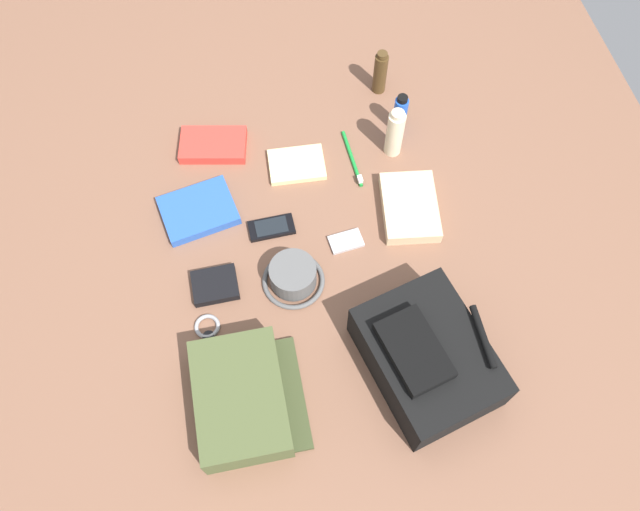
{
  "coord_description": "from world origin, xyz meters",
  "views": [
    {
      "loc": [
        0.7,
        -0.15,
        1.44
      ],
      "look_at": [
        0.0,
        0.0,
        0.04
      ],
      "focal_mm": 35.91,
      "sensor_mm": 36.0,
      "label": 1
    }
  ],
  "objects_px": {
    "backpack": "(427,357)",
    "bucket_hat": "(293,276)",
    "deodorant_spray": "(400,114)",
    "folded_towel": "(410,207)",
    "cologne_bottle": "(380,73)",
    "wristwatch": "(207,328)",
    "lotion_bottle": "(395,133)",
    "notepad": "(297,165)",
    "toothbrush": "(353,161)",
    "cell_phone": "(272,228)",
    "toiletry_pouch": "(243,399)",
    "paperback_novel": "(213,145)",
    "travel_guidebook": "(199,211)",
    "media_player": "(346,241)",
    "wallet": "(215,285)"
  },
  "relations": [
    {
      "from": "backpack",
      "to": "bucket_hat",
      "type": "bearing_deg",
      "value": -137.48
    },
    {
      "from": "deodorant_spray",
      "to": "folded_towel",
      "type": "relative_size",
      "value": 0.64
    },
    {
      "from": "cologne_bottle",
      "to": "wristwatch",
      "type": "xyz_separation_m",
      "value": [
        0.63,
        -0.59,
        -0.06
      ]
    },
    {
      "from": "cologne_bottle",
      "to": "lotion_bottle",
      "type": "distance_m",
      "value": 0.22
    },
    {
      "from": "bucket_hat",
      "to": "notepad",
      "type": "xyz_separation_m",
      "value": [
        -0.34,
        0.08,
        -0.02
      ]
    },
    {
      "from": "deodorant_spray",
      "to": "toothbrush",
      "type": "xyz_separation_m",
      "value": [
        0.09,
        -0.15,
        -0.05
      ]
    },
    {
      "from": "cell_phone",
      "to": "folded_towel",
      "type": "distance_m",
      "value": 0.36
    },
    {
      "from": "folded_towel",
      "to": "toiletry_pouch",
      "type": "bearing_deg",
      "value": -50.63
    },
    {
      "from": "bucket_hat",
      "to": "paperback_novel",
      "type": "xyz_separation_m",
      "value": [
        -0.45,
        -0.14,
        -0.02
      ]
    },
    {
      "from": "wristwatch",
      "to": "toothbrush",
      "type": "relative_size",
      "value": 0.38
    },
    {
      "from": "bucket_hat",
      "to": "notepad",
      "type": "relative_size",
      "value": 1.04
    },
    {
      "from": "bucket_hat",
      "to": "toothbrush",
      "type": "relative_size",
      "value": 0.84
    },
    {
      "from": "toiletry_pouch",
      "to": "folded_towel",
      "type": "distance_m",
      "value": 0.65
    },
    {
      "from": "bucket_hat",
      "to": "toiletry_pouch",
      "type": "bearing_deg",
      "value": -31.22
    },
    {
      "from": "cologne_bottle",
      "to": "paperback_novel",
      "type": "bearing_deg",
      "value": -77.79
    },
    {
      "from": "backpack",
      "to": "travel_guidebook",
      "type": "bearing_deg",
      "value": -138.78
    },
    {
      "from": "cologne_bottle",
      "to": "folded_towel",
      "type": "bearing_deg",
      "value": -3.44
    },
    {
      "from": "cell_phone",
      "to": "wristwatch",
      "type": "height_order",
      "value": "cell_phone"
    },
    {
      "from": "backpack",
      "to": "toothbrush",
      "type": "relative_size",
      "value": 1.99
    },
    {
      "from": "notepad",
      "to": "backpack",
      "type": "bearing_deg",
      "value": 20.01
    },
    {
      "from": "deodorant_spray",
      "to": "toiletry_pouch",
      "type": "bearing_deg",
      "value": -38.68
    },
    {
      "from": "travel_guidebook",
      "to": "wristwatch",
      "type": "height_order",
      "value": "travel_guidebook"
    },
    {
      "from": "media_player",
      "to": "wristwatch",
      "type": "relative_size",
      "value": 1.25
    },
    {
      "from": "travel_guidebook",
      "to": "deodorant_spray",
      "type": "bearing_deg",
      "value": 105.42
    },
    {
      "from": "backpack",
      "to": "deodorant_spray",
      "type": "bearing_deg",
      "value": 169.52
    },
    {
      "from": "travel_guidebook",
      "to": "cell_phone",
      "type": "height_order",
      "value": "travel_guidebook"
    },
    {
      "from": "paperback_novel",
      "to": "wristwatch",
      "type": "xyz_separation_m",
      "value": [
        0.52,
        -0.09,
        -0.01
      ]
    },
    {
      "from": "bucket_hat",
      "to": "media_player",
      "type": "bearing_deg",
      "value": 117.94
    },
    {
      "from": "cell_phone",
      "to": "notepad",
      "type": "bearing_deg",
      "value": 150.01
    },
    {
      "from": "toothbrush",
      "to": "deodorant_spray",
      "type": "bearing_deg",
      "value": 120.48
    },
    {
      "from": "paperback_novel",
      "to": "travel_guidebook",
      "type": "distance_m",
      "value": 0.21
    },
    {
      "from": "paperback_novel",
      "to": "notepad",
      "type": "distance_m",
      "value": 0.24
    },
    {
      "from": "media_player",
      "to": "bucket_hat",
      "type": "bearing_deg",
      "value": -62.06
    },
    {
      "from": "deodorant_spray",
      "to": "paperback_novel",
      "type": "bearing_deg",
      "value": -94.4
    },
    {
      "from": "bucket_hat",
      "to": "folded_towel",
      "type": "height_order",
      "value": "bucket_hat"
    },
    {
      "from": "cologne_bottle",
      "to": "deodorant_spray",
      "type": "height_order",
      "value": "cologne_bottle"
    },
    {
      "from": "bucket_hat",
      "to": "cologne_bottle",
      "type": "relative_size",
      "value": 1.08
    },
    {
      "from": "bucket_hat",
      "to": "notepad",
      "type": "height_order",
      "value": "bucket_hat"
    },
    {
      "from": "toiletry_pouch",
      "to": "folded_towel",
      "type": "xyz_separation_m",
      "value": [
        -0.41,
        0.5,
        -0.03
      ]
    },
    {
      "from": "wristwatch",
      "to": "folded_towel",
      "type": "height_order",
      "value": "folded_towel"
    },
    {
      "from": "lotion_bottle",
      "to": "notepad",
      "type": "bearing_deg",
      "value": -90.64
    },
    {
      "from": "backpack",
      "to": "bucket_hat",
      "type": "relative_size",
      "value": 2.37
    },
    {
      "from": "lotion_bottle",
      "to": "wallet",
      "type": "bearing_deg",
      "value": -59.92
    },
    {
      "from": "backpack",
      "to": "toothbrush",
      "type": "distance_m",
      "value": 0.6
    },
    {
      "from": "deodorant_spray",
      "to": "bucket_hat",
      "type": "bearing_deg",
      "value": -43.0
    },
    {
      "from": "toothbrush",
      "to": "bucket_hat",
      "type": "bearing_deg",
      "value": -35.68
    },
    {
      "from": "wallet",
      "to": "folded_towel",
      "type": "relative_size",
      "value": 0.55
    },
    {
      "from": "media_player",
      "to": "wristwatch",
      "type": "height_order",
      "value": "same"
    },
    {
      "from": "toiletry_pouch",
      "to": "cologne_bottle",
      "type": "bearing_deg",
      "value": 147.53
    },
    {
      "from": "toiletry_pouch",
      "to": "media_player",
      "type": "xyz_separation_m",
      "value": [
        -0.36,
        0.32,
        -0.04
      ]
    }
  ]
}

